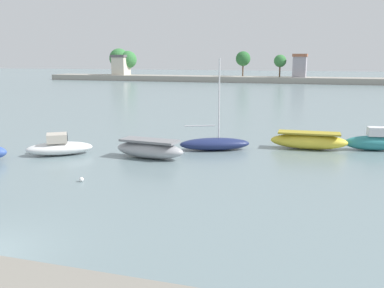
{
  "coord_description": "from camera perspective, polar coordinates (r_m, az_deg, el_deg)",
  "views": [
    {
      "loc": [
        10.66,
        -10.46,
        6.31
      ],
      "look_at": [
        2.52,
        15.51,
        0.88
      ],
      "focal_mm": 40.89,
      "sensor_mm": 36.0,
      "label": 1
    }
  ],
  "objects": [
    {
      "name": "moored_boat_3",
      "position": [
        27.81,
        -5.55,
        -0.66
      ],
      "size": [
        4.78,
        2.07,
        1.19
      ],
      "rotation": [
        0.0,
        0.0,
        -0.1
      ],
      "color": "#9E9EA3",
      "rests_on": "ground"
    },
    {
      "name": "moored_boat_5",
      "position": [
        31.45,
        14.97,
        0.4
      ],
      "size": [
        5.29,
        1.76,
        1.2
      ],
      "rotation": [
        0.0,
        0.0,
        0.04
      ],
      "color": "yellow",
      "rests_on": "ground"
    },
    {
      "name": "moored_boat_6",
      "position": [
        32.45,
        22.63,
        0.32
      ],
      "size": [
        3.94,
        1.64,
        1.62
      ],
      "rotation": [
        0.0,
        0.0,
        0.15
      ],
      "color": "teal",
      "rests_on": "ground"
    },
    {
      "name": "mooring_buoy_0",
      "position": [
        23.24,
        -14.23,
        -4.51
      ],
      "size": [
        0.24,
        0.24,
        0.24
      ],
      "primitive_type": "sphere",
      "color": "white",
      "rests_on": "ground"
    },
    {
      "name": "moored_boat_4",
      "position": [
        30.1,
        2.97,
        0.05
      ],
      "size": [
        5.03,
        3.26,
        6.24
      ],
      "rotation": [
        0.0,
        0.0,
        0.4
      ],
      "color": "navy",
      "rests_on": "ground"
    },
    {
      "name": "moored_boat_2",
      "position": [
        29.9,
        -16.92,
        -0.37
      ],
      "size": [
        4.44,
        3.76,
        1.4
      ],
      "rotation": [
        0.0,
        0.0,
        0.6
      ],
      "color": "white",
      "rests_on": "ground"
    },
    {
      "name": "distant_shoreline",
      "position": [
        112.77,
        10.23,
        8.99
      ],
      "size": [
        129.53,
        8.28,
        8.68
      ],
      "color": "gray",
      "rests_on": "ground"
    }
  ]
}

